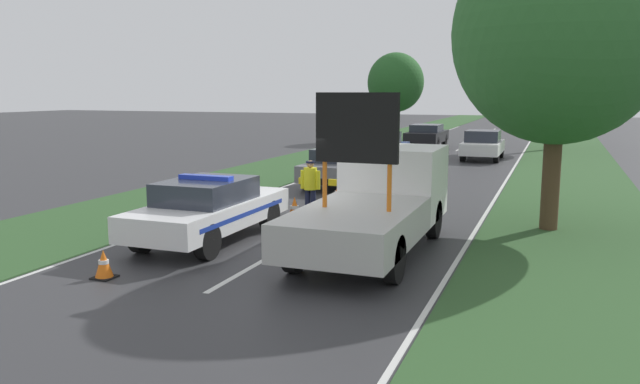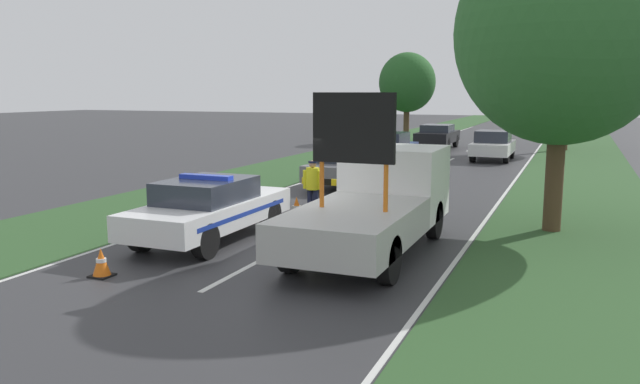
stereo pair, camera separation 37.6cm
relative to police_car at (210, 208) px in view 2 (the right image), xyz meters
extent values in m
plane|color=#333335|center=(1.89, 0.19, -0.76)|extent=(160.00, 160.00, 0.00)
cube|color=silver|center=(1.89, -1.91, -0.75)|extent=(0.12, 2.85, 0.01)
cube|color=silver|center=(1.89, 4.96, -0.75)|extent=(0.12, 2.85, 0.01)
cube|color=silver|center=(1.89, 11.83, -0.75)|extent=(0.12, 2.85, 0.01)
cube|color=silver|center=(1.89, 18.70, -0.75)|extent=(0.12, 2.85, 0.01)
cube|color=silver|center=(1.89, 25.58, -0.75)|extent=(0.12, 2.85, 0.01)
cube|color=silver|center=(1.89, 32.45, -0.75)|extent=(0.12, 2.85, 0.01)
cube|color=silver|center=(1.89, 39.32, -0.75)|extent=(0.12, 2.85, 0.01)
cube|color=silver|center=(1.89, 46.19, -0.75)|extent=(0.12, 2.85, 0.01)
cube|color=silver|center=(-1.79, 16.48, -0.75)|extent=(0.10, 67.10, 0.01)
cube|color=silver|center=(5.57, 16.48, -0.75)|extent=(0.10, 67.10, 0.01)
cube|color=#2D5128|center=(-4.08, 20.19, -0.74)|extent=(4.39, 120.00, 0.03)
cube|color=#2D5128|center=(7.86, 20.19, -0.74)|extent=(4.39, 120.00, 0.03)
cube|color=white|center=(0.00, 0.02, -0.11)|extent=(1.84, 4.72, 0.56)
cube|color=#282D38|center=(0.00, -0.12, 0.43)|extent=(1.62, 2.17, 0.50)
cylinder|color=black|center=(-0.80, 1.49, -0.38)|extent=(0.24, 0.75, 0.75)
cylinder|color=black|center=(0.80, 1.49, -0.38)|extent=(0.24, 0.75, 0.75)
cylinder|color=black|center=(-0.80, -1.44, -0.38)|extent=(0.24, 0.75, 0.75)
cylinder|color=black|center=(0.80, -1.44, -0.38)|extent=(0.24, 0.75, 0.75)
cube|color=#1E38C6|center=(0.00, -0.12, 0.73)|extent=(1.29, 0.24, 0.10)
cube|color=#193399|center=(0.00, 0.02, -0.08)|extent=(1.85, 3.87, 0.10)
cube|color=black|center=(0.00, 2.43, -0.16)|extent=(1.01, 0.08, 0.33)
cube|color=white|center=(3.78, 2.14, 0.52)|extent=(2.16, 2.11, 1.66)
cube|color=#232833|center=(3.78, 3.17, 0.82)|extent=(1.84, 0.04, 0.73)
cube|color=#B2B2AD|center=(3.78, -0.86, 0.04)|extent=(2.16, 3.89, 0.70)
cylinder|color=#D16619|center=(3.13, -0.86, 0.84)|extent=(0.09, 0.09, 0.90)
cylinder|color=#D16619|center=(4.43, -0.86, 0.84)|extent=(0.09, 0.09, 0.90)
cube|color=black|center=(3.78, -0.86, 1.95)|extent=(1.62, 0.12, 1.33)
cylinder|color=black|center=(2.82, 2.14, -0.31)|extent=(0.24, 0.89, 0.89)
cylinder|color=black|center=(4.74, 2.14, -0.31)|extent=(0.24, 0.89, 0.89)
cylinder|color=black|center=(2.82, -1.64, -0.31)|extent=(0.24, 0.89, 0.89)
cylinder|color=black|center=(4.74, -1.64, -0.31)|extent=(0.24, 0.89, 0.89)
cylinder|color=black|center=(0.72, 4.23, -0.38)|extent=(0.07, 0.07, 0.77)
cylinder|color=black|center=(2.90, 4.23, -0.38)|extent=(0.07, 0.07, 0.77)
cube|color=yellow|center=(0.67, 4.23, 0.10)|extent=(0.45, 0.08, 0.18)
cube|color=black|center=(1.12, 4.23, 0.10)|extent=(0.45, 0.08, 0.18)
cube|color=yellow|center=(1.58, 4.23, 0.10)|extent=(0.45, 0.08, 0.18)
cube|color=black|center=(2.03, 4.23, 0.10)|extent=(0.45, 0.08, 0.18)
cube|color=yellow|center=(2.49, 4.23, 0.10)|extent=(0.45, 0.08, 0.18)
cube|color=black|center=(2.94, 4.23, 0.10)|extent=(0.45, 0.08, 0.18)
cylinder|color=#191E38|center=(1.10, 3.26, -0.37)|extent=(0.15, 0.15, 0.78)
cylinder|color=#191E38|center=(1.26, 3.26, -0.37)|extent=(0.15, 0.15, 0.78)
cylinder|color=yellow|center=(1.18, 3.26, 0.32)|extent=(0.36, 0.36, 0.59)
cylinder|color=yellow|center=(0.96, 3.26, 0.29)|extent=(0.12, 0.12, 0.50)
cylinder|color=yellow|center=(1.40, 3.26, 0.29)|extent=(0.12, 0.12, 0.50)
sphere|color=#A57A5B|center=(1.18, 3.26, 0.71)|extent=(0.20, 0.20, 0.20)
cylinder|color=#141933|center=(1.18, 3.26, 0.77)|extent=(0.23, 0.23, 0.05)
cylinder|color=brown|center=(2.58, 3.47, -0.33)|extent=(0.16, 0.16, 0.85)
cylinder|color=brown|center=(2.75, 3.47, -0.33)|extent=(0.16, 0.16, 0.85)
cylinder|color=#4C6B9E|center=(2.66, 3.47, 0.41)|extent=(0.39, 0.39, 0.64)
cylinder|color=#4C6B9E|center=(2.42, 3.47, 0.38)|extent=(0.13, 0.13, 0.54)
cylinder|color=#4C6B9E|center=(2.91, 3.47, 0.38)|extent=(0.13, 0.13, 0.54)
sphere|color=tan|center=(2.66, 3.47, 0.84)|extent=(0.22, 0.22, 0.22)
cube|color=black|center=(-1.06, 3.26, -0.74)|extent=(0.35, 0.35, 0.03)
cone|color=orange|center=(-1.06, 3.26, -0.50)|extent=(0.30, 0.30, 0.46)
cylinder|color=white|center=(-1.06, 3.26, -0.47)|extent=(0.17, 0.17, 0.06)
cube|color=black|center=(-0.31, -3.23, -0.74)|extent=(0.39, 0.39, 0.03)
cone|color=orange|center=(-0.31, -3.23, -0.47)|extent=(0.33, 0.33, 0.51)
cylinder|color=white|center=(-0.31, -3.23, -0.45)|extent=(0.19, 0.19, 0.07)
cube|color=black|center=(0.94, 2.74, -0.74)|extent=(0.47, 0.47, 0.03)
cone|color=orange|center=(0.94, 2.74, -0.42)|extent=(0.40, 0.40, 0.62)
cylinder|color=white|center=(0.94, 2.74, -0.39)|extent=(0.23, 0.23, 0.09)
cube|color=black|center=(1.25, 5.37, -0.74)|extent=(0.49, 0.49, 0.03)
cone|color=orange|center=(1.25, 5.37, -0.40)|extent=(0.42, 0.42, 0.65)
cylinder|color=white|center=(1.25, 5.37, -0.37)|extent=(0.24, 0.24, 0.09)
cube|color=slate|center=(0.05, 9.16, -0.13)|extent=(1.89, 4.35, 0.57)
cube|color=#282D38|center=(0.05, 9.03, 0.38)|extent=(1.67, 2.00, 0.47)
cylinder|color=black|center=(-0.78, 10.50, -0.42)|extent=(0.24, 0.68, 0.68)
cylinder|color=black|center=(0.88, 10.50, -0.42)|extent=(0.24, 0.68, 0.68)
cylinder|color=black|center=(-0.78, 7.81, -0.42)|extent=(0.24, 0.68, 0.68)
cylinder|color=black|center=(0.88, 7.81, -0.42)|extent=(0.24, 0.68, 0.68)
cube|color=navy|center=(-0.04, 14.61, -0.06)|extent=(1.82, 4.03, 0.76)
cube|color=#282D38|center=(-0.04, 14.49, 0.59)|extent=(1.60, 1.85, 0.54)
cylinder|color=black|center=(-0.83, 15.86, -0.44)|extent=(0.24, 0.65, 0.65)
cylinder|color=black|center=(0.75, 15.86, -0.44)|extent=(0.24, 0.65, 0.65)
cylinder|color=black|center=(-0.83, 13.36, -0.44)|extent=(0.24, 0.65, 0.65)
cylinder|color=black|center=(0.75, 13.36, -0.44)|extent=(0.24, 0.65, 0.65)
cube|color=silver|center=(3.84, 19.97, -0.13)|extent=(1.82, 4.06, 0.58)
cube|color=#282D38|center=(3.84, 19.85, 0.44)|extent=(1.60, 1.87, 0.56)
cylinder|color=black|center=(3.05, 21.23, -0.42)|extent=(0.24, 0.68, 0.68)
cylinder|color=black|center=(4.63, 21.23, -0.42)|extent=(0.24, 0.68, 0.68)
cylinder|color=black|center=(3.05, 18.72, -0.42)|extent=(0.24, 0.68, 0.68)
cylinder|color=black|center=(4.63, 18.72, -0.42)|extent=(0.24, 0.68, 0.68)
cube|color=black|center=(-0.06, 25.33, -0.05)|extent=(1.91, 4.45, 0.62)
cube|color=#282D38|center=(-0.06, 25.19, 0.47)|extent=(1.68, 2.05, 0.43)
cylinder|color=black|center=(-0.89, 26.71, -0.37)|extent=(0.24, 0.78, 0.78)
cylinder|color=black|center=(0.78, 26.71, -0.37)|extent=(0.24, 0.78, 0.78)
cylinder|color=black|center=(-0.89, 23.94, -0.37)|extent=(0.24, 0.78, 0.78)
cylinder|color=black|center=(0.78, 23.94, -0.37)|extent=(0.24, 0.78, 0.78)
cylinder|color=#4C3823|center=(-3.31, 30.36, 0.53)|extent=(0.40, 0.40, 2.57)
ellipsoid|color=#235623|center=(-3.31, 30.36, 3.26)|extent=(3.87, 3.87, 4.06)
cylinder|color=#4C3823|center=(7.02, 26.84, 1.36)|extent=(0.39, 0.39, 4.23)
ellipsoid|color=#235623|center=(7.02, 26.84, 4.90)|extent=(3.82, 3.82, 4.01)
cylinder|color=#4C3823|center=(7.24, 3.97, 0.68)|extent=(0.43, 0.43, 2.88)
ellipsoid|color=#2D662D|center=(7.24, 3.97, 4.00)|extent=(5.02, 5.02, 5.27)
camera|label=1|loc=(7.34, -12.15, 2.63)|focal=35.00mm
camera|label=2|loc=(7.69, -12.01, 2.63)|focal=35.00mm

